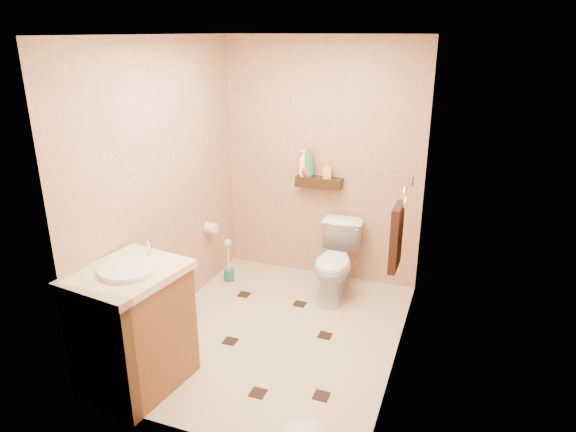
% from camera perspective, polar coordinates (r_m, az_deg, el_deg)
% --- Properties ---
extents(ground, '(2.50, 2.50, 0.00)m').
position_cam_1_polar(ground, '(4.48, -1.31, -12.92)').
color(ground, tan).
rests_on(ground, ground).
extents(wall_back, '(2.00, 0.04, 2.40)m').
position_cam_1_polar(wall_back, '(5.09, 3.78, 5.93)').
color(wall_back, tan).
rests_on(wall_back, ground).
extents(wall_front, '(2.00, 0.04, 2.40)m').
position_cam_1_polar(wall_front, '(2.91, -10.60, -5.35)').
color(wall_front, tan).
rests_on(wall_front, ground).
extents(wall_left, '(0.04, 2.50, 2.40)m').
position_cam_1_polar(wall_left, '(4.41, -13.63, 3.19)').
color(wall_left, tan).
rests_on(wall_left, ground).
extents(wall_right, '(0.04, 2.50, 2.40)m').
position_cam_1_polar(wall_right, '(3.72, 13.01, 0.15)').
color(wall_right, tan).
rests_on(wall_right, ground).
extents(ceiling, '(2.00, 2.50, 0.02)m').
position_cam_1_polar(ceiling, '(3.76, -1.62, 19.50)').
color(ceiling, silver).
rests_on(ceiling, wall_back).
extents(wall_shelf, '(0.46, 0.14, 0.10)m').
position_cam_1_polar(wall_shelf, '(5.07, 3.47, 3.76)').
color(wall_shelf, '#35200E').
rests_on(wall_shelf, wall_back).
extents(floor_accents, '(1.24, 1.40, 0.01)m').
position_cam_1_polar(floor_accents, '(4.40, -1.04, -13.52)').
color(floor_accents, black).
rests_on(floor_accents, ground).
extents(toilet, '(0.43, 0.71, 0.70)m').
position_cam_1_polar(toilet, '(4.92, 5.32, -5.10)').
color(toilet, white).
rests_on(toilet, ground).
extents(vanity, '(0.71, 0.82, 1.05)m').
position_cam_1_polar(vanity, '(3.83, -16.81, -11.76)').
color(vanity, brown).
rests_on(vanity, ground).
extents(toilet_brush, '(0.10, 0.10, 0.46)m').
position_cam_1_polar(toilet_brush, '(5.30, -6.61, -5.55)').
color(toilet_brush, '#1B6C5E').
rests_on(toilet_brush, ground).
extents(towel_ring, '(0.12, 0.30, 0.76)m').
position_cam_1_polar(towel_ring, '(4.05, 12.01, -1.98)').
color(towel_ring, silver).
rests_on(towel_ring, wall_right).
extents(toilet_paper, '(0.12, 0.11, 0.12)m').
position_cam_1_polar(toilet_paper, '(5.10, -8.54, -1.32)').
color(toilet_paper, silver).
rests_on(toilet_paper, wall_left).
extents(bottle_a, '(0.11, 0.11, 0.26)m').
position_cam_1_polar(bottle_a, '(5.07, 1.75, 5.88)').
color(bottle_a, white).
rests_on(bottle_a, wall_shelf).
extents(bottle_b, '(0.10, 0.10, 0.16)m').
position_cam_1_polar(bottle_b, '(5.08, 1.80, 5.32)').
color(bottle_b, gold).
rests_on(bottle_b, wall_shelf).
extents(bottle_c, '(0.16, 0.16, 0.15)m').
position_cam_1_polar(bottle_c, '(5.07, 2.03, 5.29)').
color(bottle_c, red).
rests_on(bottle_c, wall_shelf).
extents(bottle_d, '(0.15, 0.15, 0.28)m').
position_cam_1_polar(bottle_d, '(5.05, 2.33, 5.95)').
color(bottle_d, '#2E8B50').
rests_on(bottle_d, wall_shelf).
extents(bottle_e, '(0.10, 0.10, 0.17)m').
position_cam_1_polar(bottle_e, '(5.01, 4.39, 5.16)').
color(bottle_e, '#E8B14D').
rests_on(bottle_e, wall_shelf).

